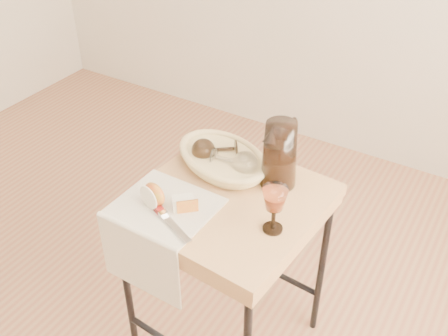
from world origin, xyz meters
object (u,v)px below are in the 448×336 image
Objects in this scene: bread_basket at (222,160)px; wine_goblet at (274,209)px; table_knife at (165,216)px; goblet_lying_a at (217,150)px; pitcher at (280,154)px; tea_towel at (165,207)px; apple_half at (155,194)px; goblet_lying_b at (232,160)px; side_table at (227,275)px.

bread_basket is 2.09× the size of wine_goblet.
bread_basket is at bearing 112.48° from table_knife.
goblet_lying_a is 0.87× the size of wine_goblet.
table_knife is at bearing -71.61° from bread_basket.
wine_goblet is (0.08, -0.20, -0.03)m from pitcher.
tea_towel is 0.26m from bread_basket.
pitcher reaches higher than apple_half.
goblet_lying_b reaches higher than bread_basket.
side_table is 2.39× the size of tea_towel.
side_table is 0.45m from wine_goblet.
pitcher is at bearing 51.71° from tea_towel.
goblet_lying_a is at bearing 131.29° from side_table.
wine_goblet is (0.18, -0.06, 0.41)m from side_table.
bread_basket is at bearing 176.45° from pitcher.
goblet_lying_a is 1.59× the size of apple_half.
goblet_lying_a is at bearing 172.80° from bread_basket.
pitcher reaches higher than side_table.
goblet_lying_b is 0.90× the size of wine_goblet.
wine_goblet reaches higher than table_knife.
pitcher reaches higher than goblet_lying_b.
pitcher is 1.10× the size of table_knife.
table_knife is at bearing -50.84° from tea_towel.
table_knife is at bearing 56.88° from goblet_lying_a.
side_table is at bearing -33.52° from bread_basket.
bread_basket is 2.41× the size of goblet_lying_a.
bread_basket is 0.28m from apple_half.
pitcher reaches higher than wine_goblet.
bread_basket reaches higher than table_knife.
wine_goblet reaches higher than bread_basket.
bread_basket is at bearing 149.59° from goblet_lying_b.
tea_towel is at bearing -133.90° from side_table.
pitcher is (0.22, 0.00, 0.06)m from goblet_lying_a.
goblet_lying_a reaches higher than side_table.
apple_half is at bearing -138.16° from side_table.
goblet_lying_b is 1.66× the size of apple_half.
goblet_lying_b is (0.07, -0.03, 0.00)m from goblet_lying_a.
goblet_lying_a reaches higher than apple_half.
table_knife is at bearing -130.22° from pitcher.
wine_goblet reaches higher than tea_towel.
apple_half is at bearing -166.39° from tea_towel.
tea_towel is at bearing 26.74° from apple_half.
wine_goblet is at bearing -14.08° from bread_basket.
pitcher is at bearing 24.74° from bread_basket.
goblet_lying_a is (-0.12, 0.14, 0.39)m from side_table.
table_knife is at bearing -156.48° from wine_goblet.
wine_goblet is at bearing 28.28° from apple_half.
bread_basket is 0.21m from pitcher.
tea_towel reaches higher than side_table.
wine_goblet is at bearing -75.91° from pitcher.
table_knife is (0.06, -0.04, -0.03)m from apple_half.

